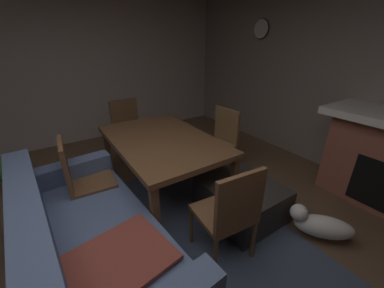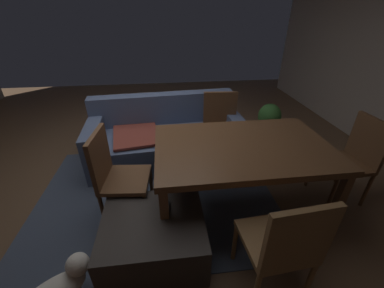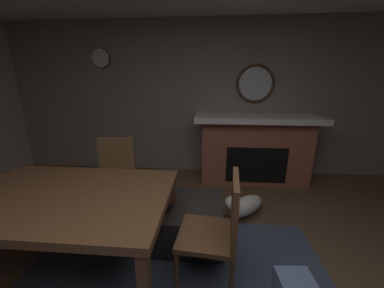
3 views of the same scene
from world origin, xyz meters
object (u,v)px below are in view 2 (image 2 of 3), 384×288
(couch, at_px, (166,138))
(dining_chair_west, at_px, (115,172))
(dining_chair_north, at_px, (220,124))
(tv_remote, at_px, (166,209))
(dining_chair_east, at_px, (354,155))
(dining_chair_south, at_px, (284,243))
(ottoman_coffee_table, at_px, (154,237))
(potted_plant, at_px, (269,118))
(dining_table, at_px, (242,151))

(couch, height_order, dining_chair_west, dining_chair_west)
(dining_chair_west, xyz_separation_m, dining_chair_north, (1.22, 0.91, 0.00))
(tv_remote, xyz_separation_m, dining_chair_north, (0.76, 1.33, 0.12))
(tv_remote, xyz_separation_m, dining_chair_east, (1.97, 0.41, 0.12))
(couch, height_order, dining_chair_south, dining_chair_south)
(dining_chair_south, bearing_deg, tv_remote, 145.89)
(ottoman_coffee_table, relative_size, dining_chair_north, 0.89)
(dining_chair_south, bearing_deg, potted_plant, 68.44)
(dining_chair_east, bearing_deg, dining_table, -179.85)
(tv_remote, bearing_deg, dining_chair_south, -25.09)
(ottoman_coffee_table, xyz_separation_m, dining_chair_north, (0.87, 1.42, 0.33))
(dining_table, relative_size, dining_chair_west, 1.78)
(dining_chair_east, distance_m, dining_chair_west, 2.44)
(ottoman_coffee_table, distance_m, dining_table, 1.11)
(dining_table, relative_size, dining_chair_south, 1.78)
(potted_plant, bearing_deg, ottoman_coffee_table, -131.97)
(tv_remote, distance_m, dining_chair_east, 2.02)
(ottoman_coffee_table, bearing_deg, couch, 84.64)
(couch, xyz_separation_m, dining_chair_west, (-0.50, -1.02, 0.22))
(couch, xyz_separation_m, potted_plant, (1.71, 0.52, -0.01))
(dining_table, height_order, dining_chair_south, dining_chair_south)
(potted_plant, bearing_deg, dining_chair_north, -147.11)
(dining_table, height_order, potted_plant, dining_table)
(tv_remote, height_order, potted_plant, potted_plant)
(couch, relative_size, dining_chair_south, 2.21)
(dining_chair_north, bearing_deg, ottoman_coffee_table, -121.45)
(dining_chair_south, height_order, dining_chair_east, same)
(dining_table, relative_size, dining_chair_east, 1.78)
(tv_remote, distance_m, dining_chair_south, 0.92)
(couch, xyz_separation_m, tv_remote, (-0.03, -1.44, 0.10))
(couch, bearing_deg, potted_plant, 17.05)
(tv_remote, distance_m, potted_plant, 2.63)
(couch, xyz_separation_m, dining_chair_east, (1.94, -1.03, 0.22))
(dining_chair_east, height_order, dining_chair_west, same)
(dining_chair_west, xyz_separation_m, potted_plant, (2.21, 1.55, -0.23))
(dining_chair_east, relative_size, dining_chair_north, 1.00)
(dining_table, bearing_deg, dining_chair_west, 179.61)
(dining_table, xyz_separation_m, potted_plant, (0.99, 1.56, -0.37))
(dining_chair_north, bearing_deg, dining_chair_west, -143.25)
(dining_chair_east, relative_size, dining_chair_west, 1.00)
(couch, distance_m, tv_remote, 1.45)
(tv_remote, bearing_deg, dining_chair_north, 69.38)
(couch, distance_m, dining_chair_south, 2.10)
(tv_remote, height_order, dining_chair_east, dining_chair_east)
(dining_table, bearing_deg, dining_chair_east, 0.15)
(ottoman_coffee_table, xyz_separation_m, dining_chair_east, (2.08, 0.50, 0.33))
(dining_chair_south, xyz_separation_m, potted_plant, (0.98, 2.48, -0.23))
(ottoman_coffee_table, xyz_separation_m, tv_remote, (0.11, 0.09, 0.21))
(ottoman_coffee_table, bearing_deg, dining_table, 30.12)
(dining_chair_south, distance_m, dining_chair_west, 1.54)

